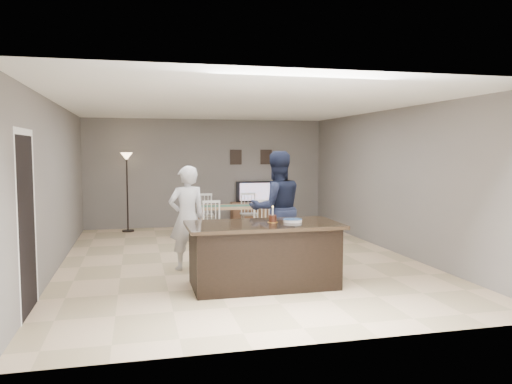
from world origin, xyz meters
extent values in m
plane|color=#D2B087|center=(0.00, 0.00, 0.00)|extent=(8.00, 8.00, 0.00)
plane|color=slate|center=(0.00, 4.00, 1.35)|extent=(6.00, 0.00, 6.00)
plane|color=slate|center=(0.00, -4.00, 1.35)|extent=(6.00, 0.00, 6.00)
plane|color=slate|center=(-3.00, 0.00, 1.35)|extent=(0.00, 8.00, 8.00)
plane|color=slate|center=(3.00, 0.00, 1.35)|extent=(0.00, 8.00, 8.00)
plane|color=white|center=(0.00, 0.00, 2.70)|extent=(8.00, 8.00, 0.00)
cube|color=black|center=(0.00, -1.80, 0.42)|extent=(2.00, 1.00, 0.85)
cube|color=black|center=(0.00, -1.80, 0.88)|extent=(2.15, 1.10, 0.05)
cube|color=brown|center=(1.20, 3.77, 0.30)|extent=(1.20, 0.40, 0.60)
imported|color=black|center=(1.20, 3.84, 0.86)|extent=(0.91, 0.12, 0.53)
plane|color=#CA5216|center=(1.20, 3.76, 0.87)|extent=(0.78, 0.00, 0.78)
cube|color=black|center=(0.75, 3.98, 1.75)|extent=(0.30, 0.02, 0.38)
cube|color=black|center=(1.55, 3.98, 1.75)|extent=(0.30, 0.02, 0.38)
plane|color=black|center=(-2.99, -2.30, 1.05)|extent=(0.00, 2.10, 2.10)
plane|color=white|center=(-2.99, -2.30, 2.14)|extent=(0.00, 1.02, 1.02)
imported|color=silver|center=(-0.95, -0.55, 0.84)|extent=(0.69, 0.54, 1.68)
imported|color=#171C33|center=(0.53, -0.64, 0.96)|extent=(0.97, 0.78, 1.91)
cylinder|color=gold|center=(0.15, -1.75, 0.90)|extent=(0.15, 0.15, 0.00)
cylinder|color=#3E1B10|center=(0.15, -1.75, 0.95)|extent=(0.11, 0.11, 0.10)
cylinder|color=white|center=(0.15, -1.75, 1.06)|extent=(0.02, 0.02, 0.11)
sphere|color=#FFBF4C|center=(0.15, -1.75, 1.13)|extent=(0.02, 0.02, 0.02)
cylinder|color=white|center=(0.44, -1.79, 0.91)|extent=(0.27, 0.27, 0.01)
cylinder|color=white|center=(0.44, -1.79, 0.92)|extent=(0.27, 0.27, 0.01)
cylinder|color=white|center=(0.44, -1.79, 0.93)|extent=(0.27, 0.27, 0.01)
cylinder|color=#2D508B|center=(0.44, -1.79, 0.94)|extent=(0.27, 0.27, 0.00)
cube|color=#9E7755|center=(0.28, 2.15, 0.69)|extent=(1.55, 0.92, 0.04)
cylinder|color=#9E7755|center=(-0.41, 1.84, 0.33)|extent=(0.06, 0.06, 0.67)
cylinder|color=#9E7755|center=(0.98, 2.47, 0.33)|extent=(0.06, 0.06, 0.67)
cube|color=#42775D|center=(0.28, 2.15, 0.71)|extent=(1.33, 0.39, 0.01)
cube|color=silver|center=(-0.27, 1.52, 0.42)|extent=(0.41, 0.40, 0.04)
cylinder|color=silver|center=(-0.43, 1.38, 0.20)|extent=(0.03, 0.03, 0.40)
cylinder|color=silver|center=(-0.10, 1.66, 0.20)|extent=(0.03, 0.03, 0.40)
cube|color=silver|center=(-0.27, 1.35, 0.89)|extent=(0.36, 0.05, 0.05)
cube|color=silver|center=(0.77, 1.47, 0.42)|extent=(0.41, 0.40, 0.04)
cylinder|color=silver|center=(0.60, 1.32, 0.20)|extent=(0.03, 0.03, 0.40)
cylinder|color=silver|center=(0.94, 1.61, 0.20)|extent=(0.03, 0.03, 0.40)
cube|color=silver|center=(0.76, 1.30, 0.89)|extent=(0.36, 0.05, 0.05)
cube|color=silver|center=(-0.20, 2.83, 0.42)|extent=(0.41, 0.40, 0.04)
cylinder|color=silver|center=(-0.03, 2.98, 0.20)|extent=(0.03, 0.03, 0.40)
cylinder|color=silver|center=(-0.37, 2.69, 0.20)|extent=(0.03, 0.03, 0.40)
cube|color=silver|center=(-0.19, 3.00, 0.89)|extent=(0.36, 0.05, 0.05)
cube|color=silver|center=(0.83, 2.78, 0.42)|extent=(0.41, 0.40, 0.04)
cylinder|color=silver|center=(1.00, 2.93, 0.20)|extent=(0.03, 0.03, 0.40)
cylinder|color=silver|center=(0.67, 2.64, 0.20)|extent=(0.03, 0.03, 0.40)
cube|color=silver|center=(0.84, 2.95, 0.89)|extent=(0.36, 0.05, 0.05)
cylinder|color=black|center=(-1.95, 3.56, 0.02)|extent=(0.28, 0.28, 0.03)
cylinder|color=black|center=(-1.95, 3.56, 0.88)|extent=(0.04, 0.04, 1.72)
cone|color=#FFCC8C|center=(-1.95, 3.56, 1.78)|extent=(0.28, 0.28, 0.18)
camera|label=1|loc=(-1.73, -8.55, 1.93)|focal=35.00mm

